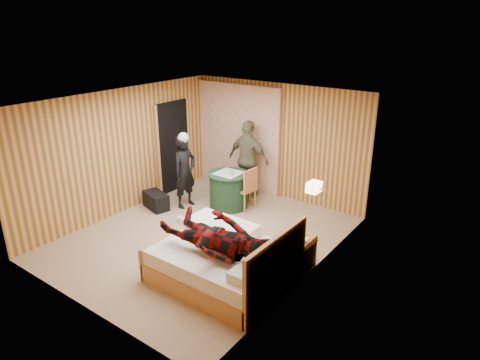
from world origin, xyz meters
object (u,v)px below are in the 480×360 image
Objects in this scene: woman_standing at (185,172)px; chair_far at (246,174)px; chair_near at (247,186)px; wall_lamp at (314,187)px; duffel_bag at (156,201)px; round_table at (229,190)px; nightstand at (298,253)px; bed at (224,262)px; man_on_bed at (215,229)px; man_at_table at (248,159)px.

chair_far is at bearing -28.44° from woman_standing.
chair_far is 1.02× the size of chair_near.
chair_near is (-1.99, 1.00, -0.77)m from wall_lamp.
round_table is at bearing 55.57° from duffel_bag.
woman_standing is (-3.10, 0.75, 0.48)m from nightstand.
wall_lamp reaches higher than round_table.
round_table is 1.40× the size of duffel_bag.
nightstand is (-0.04, -0.35, -1.02)m from wall_lamp.
round_table is 0.69m from chair_far.
woman_standing is at bearing -146.93° from round_table.
man_on_bed reaches higher than bed.
chair_near reaches higher than nightstand.
wall_lamp is at bearing 57.90° from bed.
chair_near is at bearing 122.54° from man_at_table.
round_table is 0.50× the size of man_at_table.
woman_standing is (0.42, 0.47, 0.59)m from duffel_bag.
wall_lamp reaches higher than bed.
bed is at bearing 32.25° from chair_near.
man_at_table reaches higher than woman_standing.
chair_near is 2.82m from man_on_bed.
bed is at bearing -7.32° from duffel_bag.
woman_standing reaches higher than wall_lamp.
round_table is at bearing 126.10° from bed.
woman_standing is (-2.34, 1.67, 0.46)m from bed.
woman_standing is 0.88× the size of man_at_table.
man_at_table reaches higher than duffel_bag.
man_on_bed reaches higher than woman_standing.
duffel_bag is (-1.57, -1.07, -0.36)m from chair_near.
nightstand is 2.39m from chair_near.
chair_near is at bearing 117.74° from bed.
chair_near is 0.80m from man_at_table.
chair_far is at bearing 62.51° from man_at_table.
wall_lamp is 2.91m from man_at_table.
man_on_bed reaches higher than chair_far.
duffel_bag is 0.86m from woman_standing.
nightstand is at bearing -99.86° from woman_standing.
wall_lamp is at bearing 17.30° from duffel_bag.
man_on_bed is at bearing -56.18° from round_table.
duffel_bag is at bearing 152.83° from man_on_bed.
chair_far is 0.33m from man_at_table.
nightstand is 0.37× the size of woman_standing.
round_table is 0.98m from woman_standing.
woman_standing is at bearing 166.31° from nightstand.
chair_far reaches higher than round_table.
wall_lamp reaches higher than chair_near.
man_at_table reaches higher than round_table.
nightstand is 3.53m from duffel_bag.
round_table is (-1.58, 2.17, 0.08)m from bed.
round_table is at bearing -70.36° from chair_near.
bed is 2.17× the size of chair_near.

